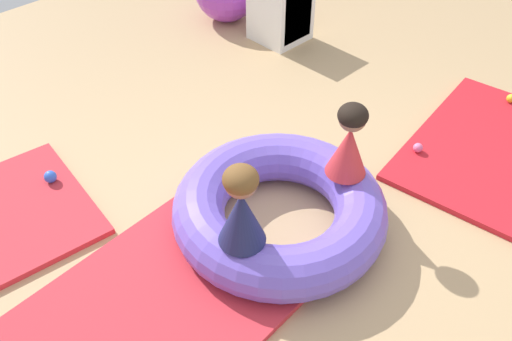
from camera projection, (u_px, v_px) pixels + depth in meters
The scene contains 10 objects.
ground_plane at pixel (299, 218), 3.46m from camera, with size 8.00×8.00×0.00m, color tan.
gym_mat_near_left at pixel (129, 331), 2.84m from camera, with size 1.61×1.10×0.04m, color red.
gym_mat_front at pixel (491, 149), 3.93m from camera, with size 1.53×1.01×0.04m, color red.
inflatable_cushion at pixel (279, 209), 3.30m from camera, with size 1.28×1.28×0.31m, color #7056D1.
child_in_navy at pixel (241, 207), 2.76m from camera, with size 0.29×0.29×0.50m.
child_in_red at pixel (349, 141), 3.16m from camera, with size 0.35×0.35×0.48m.
play_ball_blue at pixel (50, 177), 3.62m from camera, with size 0.08×0.08×0.08m, color blue.
play_ball_yellow at pixel (511, 98), 4.31m from camera, with size 0.07×0.07×0.07m, color yellow.
play_ball_pink at pixel (418, 148), 3.86m from camera, with size 0.07×0.07×0.07m, color pink.
storage_cube at pixel (282, 11), 4.98m from camera, with size 0.44×0.44×0.56m.
Camera 1 is at (-1.86, -1.52, 2.52)m, focal length 38.92 mm.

